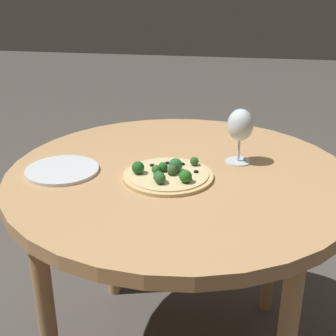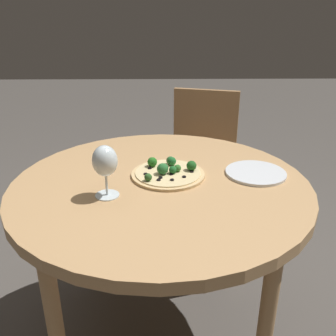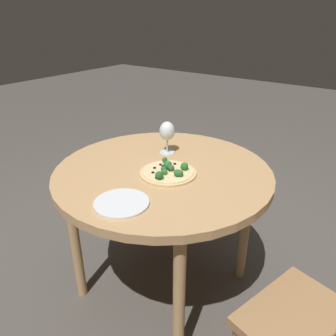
% 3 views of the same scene
% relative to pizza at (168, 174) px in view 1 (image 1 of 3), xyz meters
% --- Properties ---
extents(dining_table, '(1.03, 1.03, 0.73)m').
position_rel_pizza_xyz_m(dining_table, '(-0.03, -0.05, -0.08)').
color(dining_table, tan).
rests_on(dining_table, ground_plane).
extents(pizza, '(0.26, 0.26, 0.05)m').
position_rel_pizza_xyz_m(pizza, '(0.00, 0.00, 0.00)').
color(pizza, tan).
rests_on(pizza, dining_table).
extents(wine_glass, '(0.08, 0.08, 0.17)m').
position_rel_pizza_xyz_m(wine_glass, '(-0.20, -0.15, 0.10)').
color(wine_glass, silver).
rests_on(wine_glass, dining_table).
extents(plate_near, '(0.22, 0.22, 0.01)m').
position_rel_pizza_xyz_m(plate_near, '(0.32, 0.00, -0.01)').
color(plate_near, silver).
rests_on(plate_near, dining_table).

